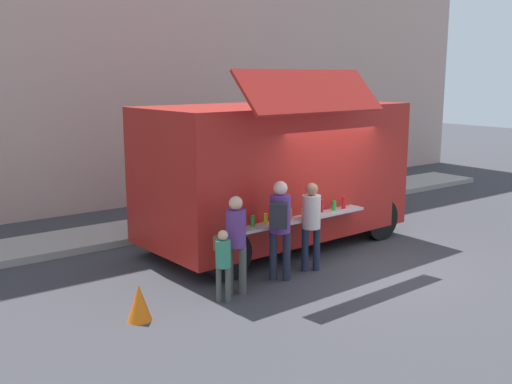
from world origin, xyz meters
TOP-DOWN VIEW (x-y plane):
  - ground_plane at (0.00, 0.00)m, footprint 60.00×60.00m
  - curb_strip at (-4.43, 4.58)m, footprint 28.00×1.60m
  - building_behind at (-3.43, 8.48)m, footprint 32.00×2.40m
  - food_truck_main at (-0.42, 1.96)m, footprint 5.63×3.39m
  - traffic_cone_orange at (-4.48, 0.09)m, footprint 0.36×0.36m
  - trash_bin at (3.98, 4.28)m, footprint 0.60×0.60m
  - customer_front_ordering at (-0.95, 0.28)m, footprint 0.33×0.33m
  - customer_mid_with_backpack at (-1.76, 0.19)m, footprint 0.54×0.55m
  - customer_rear_waiting at (-2.73, 0.15)m, footprint 0.47×0.47m
  - child_near_queue at (-3.08, -0.03)m, footprint 0.24×0.24m

SIDE VIEW (x-z plane):
  - ground_plane at x=0.00m, z-range 0.00..0.00m
  - curb_strip at x=-4.43m, z-range 0.00..0.15m
  - traffic_cone_orange at x=-4.48m, z-range 0.00..0.55m
  - trash_bin at x=3.98m, z-range 0.00..1.03m
  - child_near_queue at x=-3.08m, z-range 0.11..1.28m
  - customer_rear_waiting at x=-2.73m, z-range 0.15..1.79m
  - customer_front_ordering at x=-0.95m, z-range 0.16..1.80m
  - customer_mid_with_backpack at x=-1.76m, z-range 0.20..1.96m
  - food_truck_main at x=-0.42m, z-range -0.21..3.42m
  - building_behind at x=-3.43m, z-range 0.00..9.65m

